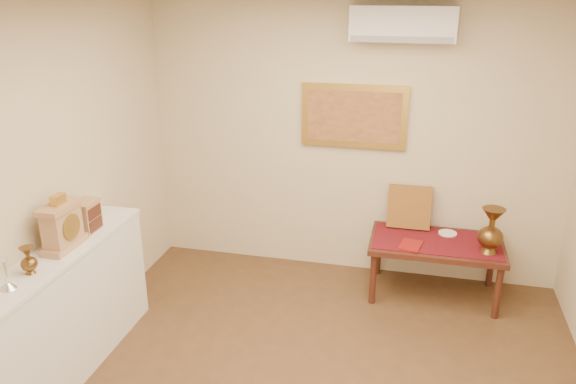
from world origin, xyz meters
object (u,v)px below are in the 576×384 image
(brass_urn_tall, at_px, (492,226))
(display_ledge, at_px, (57,321))
(mantel_clock, at_px, (62,226))
(low_table, at_px, (436,248))
(wooden_chest, at_px, (86,216))

(brass_urn_tall, relative_size, display_ledge, 0.25)
(mantel_clock, bearing_deg, low_table, 32.29)
(low_table, bearing_deg, mantel_clock, -147.71)
(display_ledge, relative_size, wooden_chest, 8.28)
(wooden_chest, bearing_deg, display_ledge, -90.54)
(display_ledge, height_order, wooden_chest, wooden_chest)
(low_table, bearing_deg, display_ledge, -144.90)
(brass_urn_tall, xyz_separation_m, mantel_clock, (-3.10, -1.54, 0.35))
(display_ledge, xyz_separation_m, wooden_chest, (0.00, 0.51, 0.61))
(display_ledge, distance_m, mantel_clock, 0.69)
(mantel_clock, bearing_deg, brass_urn_tall, 26.45)
(display_ledge, distance_m, low_table, 3.27)
(brass_urn_tall, xyz_separation_m, low_table, (-0.44, 0.14, -0.32))
(brass_urn_tall, relative_size, wooden_chest, 2.05)
(wooden_chest, bearing_deg, mantel_clock, -88.02)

